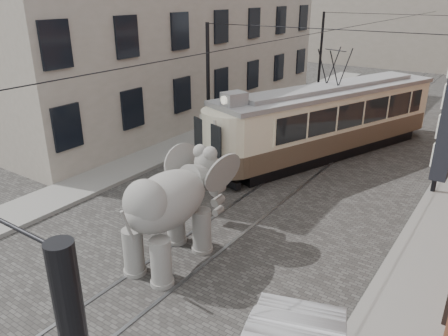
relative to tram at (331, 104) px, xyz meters
The scene contains 8 objects.
ground 8.33m from the tram, 90.22° to the right, with size 120.00×120.00×0.00m, color #413F3C.
tram_rails 8.33m from the tram, 90.22° to the right, with size 1.54×80.00×0.02m, color slate, non-canonical shape.
sidewalk_right 10.23m from the tram, 53.11° to the right, with size 2.00×60.00×0.15m, color slate.
sidewalk_left 10.57m from the tram, 129.39° to the right, with size 2.00×60.00×0.15m, color slate.
stucco_building 11.50m from the tram, 169.49° to the left, with size 7.00×24.00×10.00m, color gray.
catenary 3.01m from the tram, 94.47° to the right, with size 11.00×30.20×6.00m, color black, non-canonical shape.
tram is the anchor object (origin of this frame).
elephant 11.21m from the tram, 91.34° to the right, with size 2.74×4.97×3.04m, color slate, non-canonical shape.
Camera 1 is at (7.22, -11.24, 7.34)m, focal length 34.95 mm.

